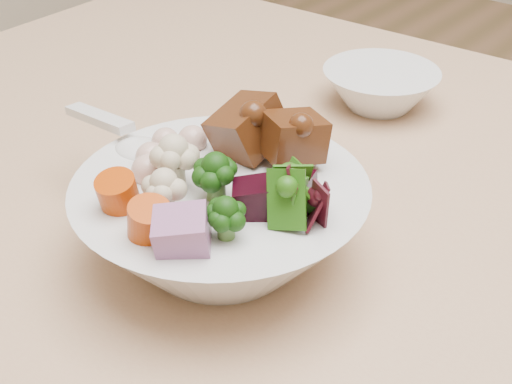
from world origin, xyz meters
TOP-DOWN VIEW (x-y plane):
  - dining_table at (-0.05, -0.16)m, footprint 1.75×1.02m
  - food_bowl at (-0.28, -0.27)m, footprint 0.25×0.25m
  - soup_spoon at (-0.39, -0.27)m, footprint 0.15×0.05m
  - side_bowl at (-0.33, 0.07)m, footprint 0.14×0.14m

SIDE VIEW (x-z plane):
  - dining_table at x=-0.05m, z-range 0.32..1.13m
  - side_bowl at x=-0.33m, z-range 0.81..0.85m
  - food_bowl at x=-0.28m, z-range 0.78..0.92m
  - soup_spoon at x=-0.39m, z-range 0.87..0.90m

